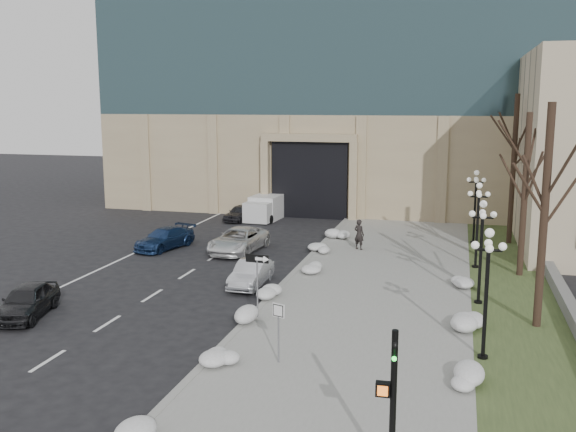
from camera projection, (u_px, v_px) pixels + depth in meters
name	position (u px, v px, depth m)	size (l,w,h in m)	color
ground	(197.00, 410.00, 19.00)	(160.00, 160.00, 0.00)	black
sidewalk	(375.00, 287.00, 31.42)	(9.00, 40.00, 0.12)	gray
curb	(287.00, 280.00, 32.56)	(0.30, 40.00, 0.14)	gray
grass_strip	(515.00, 297.00, 29.77)	(4.00, 40.00, 0.10)	#354522
stone_wall	(556.00, 283.00, 31.11)	(0.50, 30.00, 0.70)	slate
car_a	(27.00, 301.00, 27.12)	(1.65, 4.10, 1.40)	black
car_b	(251.00, 274.00, 31.66)	(1.35, 3.86, 1.27)	#B5B7BD
car_c	(165.00, 238.00, 39.73)	(1.82, 4.47, 1.30)	navy
car_d	(239.00, 240.00, 38.87)	(2.41, 5.22, 1.45)	silver
car_e	(240.00, 213.00, 49.18)	(1.45, 3.59, 1.22)	#2A2A2F
pedestrian	(359.00, 234.00, 38.98)	(0.68, 0.45, 1.86)	black
box_truck	(268.00, 207.00, 50.13)	(2.38, 5.95, 1.85)	silver
one_way_sign	(261.00, 267.00, 26.39)	(1.04, 0.29, 2.80)	slate
keep_sign	(278.00, 320.00, 21.89)	(0.46, 0.20, 2.23)	slate
traffic_signal	(391.00, 410.00, 14.90)	(0.66, 0.88, 3.88)	black
snow_clump_b	(219.00, 360.00, 21.91)	(1.10, 1.60, 0.36)	silver
snow_clump_c	(255.00, 317.00, 26.32)	(1.10, 1.60, 0.36)	silver
snow_clump_d	(274.00, 293.00, 29.54)	(1.10, 1.60, 0.36)	silver
snow_clump_e	(307.00, 268.00, 34.02)	(1.10, 1.60, 0.36)	silver
snow_clump_f	(319.00, 249.00, 38.41)	(1.10, 1.60, 0.36)	silver
snow_clump_g	(338.00, 235.00, 42.50)	(1.10, 1.60, 0.36)	silver
snow_clump_h	(459.00, 381.00, 20.27)	(1.10, 1.60, 0.36)	silver
snow_clump_i	(467.00, 325.00, 25.36)	(1.10, 1.60, 0.36)	silver
snow_clump_j	(460.00, 282.00, 31.31)	(1.10, 1.60, 0.36)	silver
lamppost_a	(487.00, 276.00, 22.06)	(1.18, 1.18, 4.76)	black
lamppost_b	(482.00, 238.00, 28.24)	(1.18, 1.18, 4.76)	black
lamppost_c	(478.00, 214.00, 34.43)	(1.18, 1.18, 4.76)	black
lamppost_d	(475.00, 197.00, 40.61)	(1.18, 1.18, 4.76)	black
tree_near	(546.00, 185.00, 24.82)	(3.20, 3.20, 9.00)	black
tree_mid	(526.00, 172.00, 32.49)	(3.20, 3.20, 8.50)	black
tree_far	(514.00, 148.00, 39.99)	(3.20, 3.20, 9.50)	black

